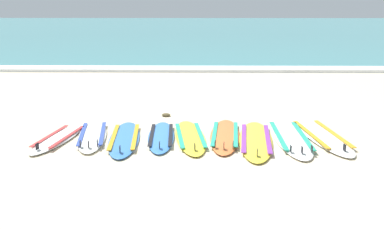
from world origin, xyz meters
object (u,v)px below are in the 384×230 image
Objects in this scene: surfboard_4 at (190,137)px; surfboard_8 at (322,135)px; surfboard_5 at (225,135)px; surfboard_7 at (290,137)px; surfboard_3 at (161,136)px; surfboard_1 at (92,135)px; surfboard_0 at (59,138)px; surfboard_6 at (256,140)px; surfboard_2 at (124,138)px.

surfboard_4 and surfboard_8 have the same top height.
surfboard_4 is 0.67m from surfboard_5.
surfboard_8 is at bearing 10.83° from surfboard_7.
surfboard_3 and surfboard_4 have the same top height.
surfboard_4 is at bearing -1.81° from surfboard_1.
surfboard_8 is at bearing 1.17° from surfboard_5.
surfboard_1 and surfboard_4 have the same top height.
surfboard_7 is (1.22, -0.08, -0.00)m from surfboard_5.
surfboard_0 is 3.64m from surfboard_6.
surfboard_0 is 0.99× the size of surfboard_3.
surfboard_3 is at bearing 179.09° from surfboard_4.
surfboard_3 and surfboard_7 have the same top height.
surfboard_4 is 2.49m from surfboard_8.
surfboard_3 is (1.31, -0.05, -0.00)m from surfboard_1.
surfboard_2 is at bearing -176.29° from surfboard_8.
surfboard_1 is 4.34m from surfboard_8.
surfboard_2 is 0.99× the size of surfboard_5.
surfboard_0 is 0.61m from surfboard_1.
surfboard_4 is (1.85, -0.06, -0.00)m from surfboard_1.
surfboard_3 and surfboard_5 have the same top height.
surfboard_4 and surfboard_6 have the same top height.
surfboard_1 is 0.87× the size of surfboard_6.
surfboard_5 is (2.51, 0.03, -0.00)m from surfboard_1.
surfboard_1 is 0.85× the size of surfboard_7.
surfboard_8 is (1.83, 0.04, -0.00)m from surfboard_5.
surfboard_4 and surfboard_5 have the same top height.
surfboard_1 is 2.51m from surfboard_5.
surfboard_1 is at bearing -179.38° from surfboard_5.
surfboard_2 is 1.13× the size of surfboard_3.
surfboard_0 is 0.88× the size of surfboard_2.
surfboard_5 is 0.60m from surfboard_6.
surfboard_2 is 1.01× the size of surfboard_4.
surfboard_5 is 0.90× the size of surfboard_7.
surfboard_3 is 0.79× the size of surfboard_8.
surfboard_5 is at bearing 155.00° from surfboard_6.
surfboard_6 and surfboard_7 have the same top height.
surfboard_1 is at bearing 178.19° from surfboard_4.
surfboard_7 is (3.09, 0.12, 0.00)m from surfboard_2.
surfboard_5 and surfboard_8 have the same top height.
surfboard_7 and surfboard_8 have the same top height.
surfboard_4 is (0.54, -0.01, -0.00)m from surfboard_3.
surfboard_7 is at bearing -3.76° from surfboard_5.
surfboard_5 is at bearing -178.83° from surfboard_8.
surfboard_5 is at bearing 7.36° from surfboard_4.
surfboard_3 is (0.67, 0.13, 0.00)m from surfboard_2.
surfboard_5 and surfboard_6 have the same top height.
surfboard_3 is 0.90× the size of surfboard_4.
surfboard_2 and surfboard_3 have the same top height.
surfboard_1 and surfboard_6 have the same top height.
surfboard_2 is at bearing -177.73° from surfboard_7.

